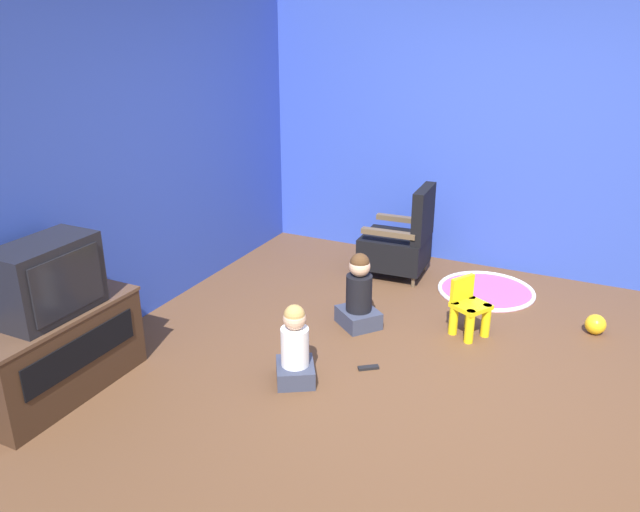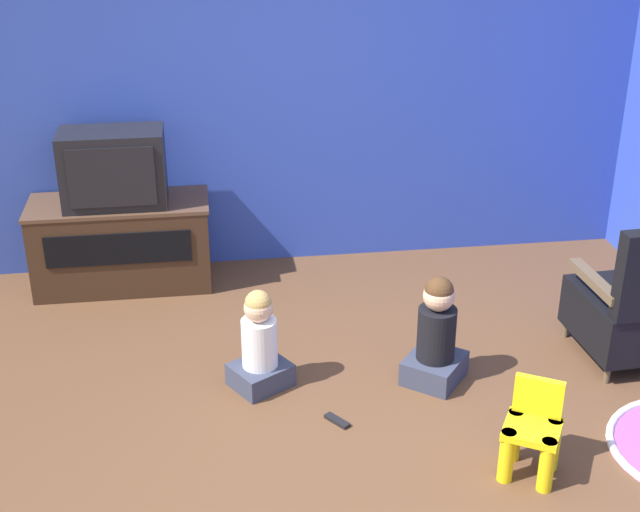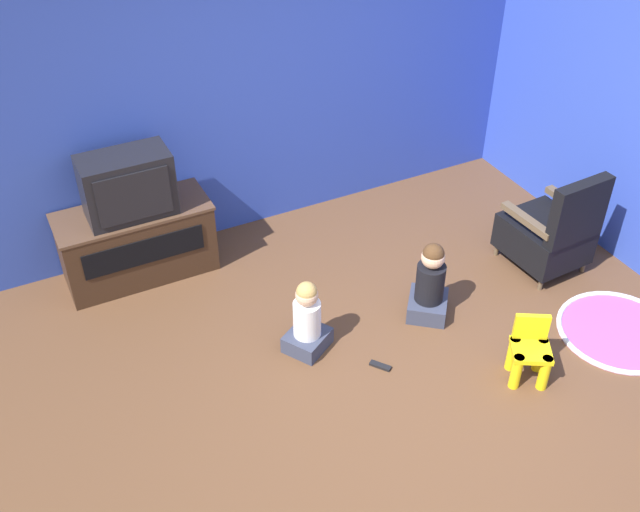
% 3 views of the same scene
% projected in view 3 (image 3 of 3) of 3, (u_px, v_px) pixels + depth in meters
% --- Properties ---
extents(ground_plane, '(30.00, 30.00, 0.00)m').
position_uv_depth(ground_plane, '(432.00, 397.00, 4.90)').
color(ground_plane, brown).
extents(wall_back, '(5.30, 0.12, 2.79)m').
position_uv_depth(wall_back, '(230.00, 69.00, 5.68)').
color(wall_back, '#2D47B2').
rests_on(wall_back, ground_plane).
extents(tv_cabinet, '(1.16, 0.49, 0.59)m').
position_uv_depth(tv_cabinet, '(137.00, 241.00, 5.76)').
color(tv_cabinet, '#382316').
rests_on(tv_cabinet, ground_plane).
extents(television, '(0.65, 0.36, 0.49)m').
position_uv_depth(television, '(127.00, 185.00, 5.42)').
color(television, black).
rests_on(television, tv_cabinet).
extents(black_armchair, '(0.56, 0.64, 0.89)m').
position_uv_depth(black_armchair, '(550.00, 232.00, 5.81)').
color(black_armchair, brown).
rests_on(black_armchair, ground_plane).
extents(yellow_kid_chair, '(0.34, 0.33, 0.46)m').
position_uv_depth(yellow_kid_chair, '(529.00, 354.00, 4.94)').
color(yellow_kid_chair, yellow).
rests_on(yellow_kid_chair, ground_plane).
extents(play_mat, '(0.88, 0.88, 0.04)m').
position_uv_depth(play_mat, '(619.00, 331.00, 5.39)').
color(play_mat, '#A54C8C').
rests_on(play_mat, ground_plane).
extents(child_watching_left, '(0.42, 0.42, 0.63)m').
position_uv_depth(child_watching_left, '(430.00, 285.00, 5.40)').
color(child_watching_left, '#33384C').
rests_on(child_watching_left, ground_plane).
extents(child_watching_center, '(0.38, 0.37, 0.58)m').
position_uv_depth(child_watching_center, '(307.00, 321.00, 5.13)').
color(child_watching_center, '#33384C').
rests_on(child_watching_center, ground_plane).
extents(remote_control, '(0.13, 0.15, 0.02)m').
position_uv_depth(remote_control, '(380.00, 366.00, 5.12)').
color(remote_control, black).
rests_on(remote_control, ground_plane).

